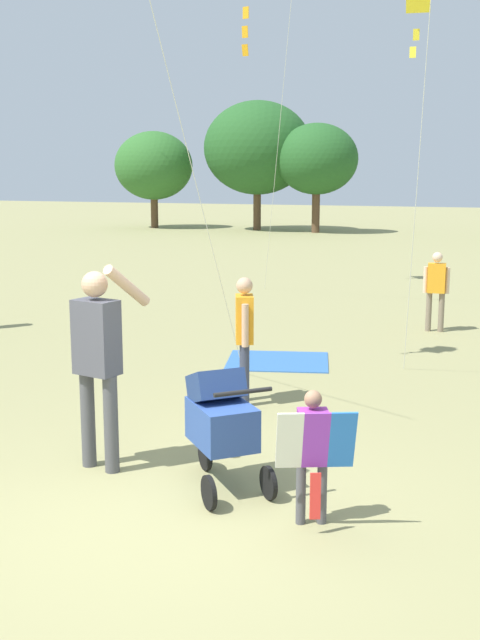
{
  "coord_description": "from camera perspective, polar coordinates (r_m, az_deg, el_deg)",
  "views": [
    {
      "loc": [
        2.58,
        -5.03,
        2.63
      ],
      "look_at": [
        0.05,
        1.53,
        1.3
      ],
      "focal_mm": 43.59,
      "sensor_mm": 36.0,
      "label": 1
    }
  ],
  "objects": [
    {
      "name": "stroller",
      "position": [
        6.58,
        -1.41,
        -7.2
      ],
      "size": [
        0.96,
        0.99,
        1.03
      ],
      "color": "black",
      "rests_on": "ground"
    },
    {
      "name": "person_adult_flyer",
      "position": [
        6.96,
        -10.42,
        -2.3
      ],
      "size": [
        0.65,
        0.55,
        1.88
      ],
      "color": "#4C4C51",
      "rests_on": "ground"
    },
    {
      "name": "picnic_blanket",
      "position": [
        11.06,
        2.79,
        -3.04
      ],
      "size": [
        1.69,
        1.54,
        0.02
      ],
      "primitive_type": "cube",
      "rotation": [
        0.0,
        0.0,
        0.27
      ],
      "color": "#3366B2",
      "rests_on": "ground"
    },
    {
      "name": "ground_plane",
      "position": [
        6.24,
        -5.68,
        -14.29
      ],
      "size": [
        120.0,
        120.0,
        0.0
      ],
      "primitive_type": "plane",
      "color": "#938E5B"
    },
    {
      "name": "child_with_butterfly_kite",
      "position": [
        5.89,
        5.37,
        -9.17
      ],
      "size": [
        0.6,
        0.47,
        1.05
      ],
      "color": "#4C4C51",
      "rests_on": "ground"
    },
    {
      "name": "person_kid_running",
      "position": [
        8.88,
        0.33,
        -0.73
      ],
      "size": [
        0.3,
        0.44,
        1.48
      ],
      "color": "#33384C",
      "rests_on": "ground"
    },
    {
      "name": "person_sitting_far",
      "position": [
        13.45,
        14.21,
        2.51
      ],
      "size": [
        0.43,
        0.2,
        1.35
      ],
      "color": "#7F705B",
      "rests_on": "ground"
    },
    {
      "name": "treeline_distant",
      "position": [
        35.2,
        9.0,
        11.95
      ],
      "size": [
        25.26,
        6.1,
        5.99
      ],
      "color": "brown",
      "rests_on": "ground"
    }
  ]
}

